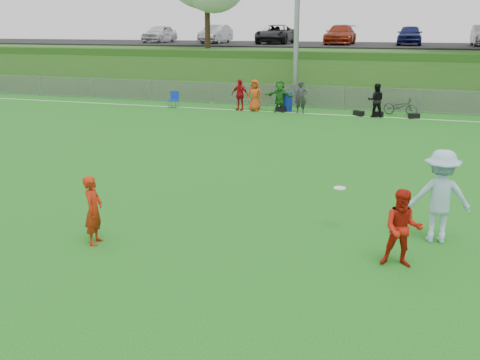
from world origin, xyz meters
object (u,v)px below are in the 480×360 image
at_px(player_red_center, 403,229).
at_px(frisbee, 340,188).
at_px(player_blue, 440,196).
at_px(bicycle, 400,106).
at_px(recycling_bin, 286,102).
at_px(player_red_left, 94,210).

xyz_separation_m(player_red_center, frisbee, (-1.42, 1.61, 0.21)).
distance_m(player_blue, bicycle, 17.31).
bearing_deg(recycling_bin, player_blue, -66.76).
xyz_separation_m(recycling_bin, bicycle, (6.00, 0.35, -0.04)).
bearing_deg(player_red_left, player_red_center, -94.22).
xyz_separation_m(player_red_left, player_red_center, (6.29, 0.82, 0.03)).
relative_size(player_red_center, bicycle, 0.87).
height_order(player_red_left, recycling_bin, player_red_left).
height_order(player_red_left, player_blue, player_blue).
height_order(frisbee, bicycle, frisbee).
bearing_deg(player_red_center, recycling_bin, 105.32).
height_order(player_blue, recycling_bin, player_blue).
height_order(frisbee, recycling_bin, recycling_bin).
bearing_deg(player_blue, frisbee, -9.20).
bearing_deg(bicycle, recycling_bin, 110.64).
relative_size(player_red_left, bicycle, 0.84).
xyz_separation_m(player_red_center, bicycle, (-0.55, 18.80, -0.31)).
height_order(player_blue, frisbee, player_blue).
height_order(player_red_center, frisbee, player_red_center).
xyz_separation_m(frisbee, bicycle, (0.87, 17.19, -0.52)).
xyz_separation_m(player_blue, bicycle, (-1.26, 17.25, -0.55)).
distance_m(player_red_center, frisbee, 2.16).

